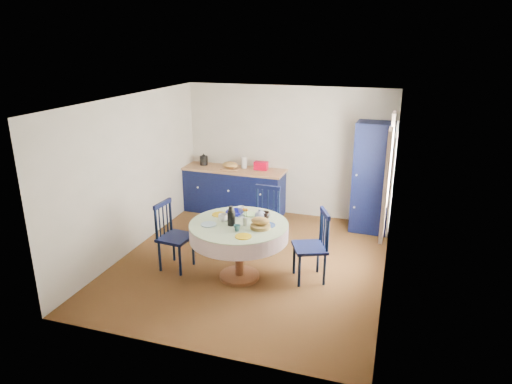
% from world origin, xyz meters
% --- Properties ---
extents(floor, '(4.50, 4.50, 0.00)m').
position_xyz_m(floor, '(0.00, 0.00, 0.00)').
color(floor, black).
rests_on(floor, ground).
extents(ceiling, '(4.50, 4.50, 0.00)m').
position_xyz_m(ceiling, '(0.00, 0.00, 2.50)').
color(ceiling, white).
rests_on(ceiling, wall_back).
extents(wall_back, '(4.00, 0.02, 2.50)m').
position_xyz_m(wall_back, '(0.00, 2.25, 1.25)').
color(wall_back, silver).
rests_on(wall_back, floor).
extents(wall_left, '(0.02, 4.50, 2.50)m').
position_xyz_m(wall_left, '(-2.00, 0.00, 1.25)').
color(wall_left, silver).
rests_on(wall_left, floor).
extents(wall_right, '(0.02, 4.50, 2.50)m').
position_xyz_m(wall_right, '(2.00, 0.00, 1.25)').
color(wall_right, silver).
rests_on(wall_right, floor).
extents(window, '(0.10, 1.74, 1.45)m').
position_xyz_m(window, '(1.95, 0.30, 1.52)').
color(window, white).
rests_on(window, wall_right).
extents(kitchen_counter, '(2.04, 0.68, 1.15)m').
position_xyz_m(kitchen_counter, '(-1.00, 1.96, 0.47)').
color(kitchen_counter, black).
rests_on(kitchen_counter, floor).
extents(pantry_cabinet, '(0.71, 0.52, 1.97)m').
position_xyz_m(pantry_cabinet, '(1.66, 1.85, 0.99)').
color(pantry_cabinet, black).
rests_on(pantry_cabinet, floor).
extents(dining_table, '(1.40, 1.40, 1.13)m').
position_xyz_m(dining_table, '(-0.00, -0.52, 0.72)').
color(dining_table, brown).
rests_on(dining_table, floor).
extents(chair_left, '(0.48, 0.50, 1.04)m').
position_xyz_m(chair_left, '(-1.06, -0.52, 0.52)').
color(chair_left, black).
rests_on(chair_left, floor).
extents(chair_far, '(0.49, 0.47, 1.05)m').
position_xyz_m(chair_far, '(0.06, 0.52, 0.53)').
color(chair_far, black).
rests_on(chair_far, floor).
extents(chair_right, '(0.60, 0.61, 1.05)m').
position_xyz_m(chair_right, '(1.00, -0.25, 0.53)').
color(chair_right, black).
rests_on(chair_right, floor).
extents(mug_a, '(0.14, 0.14, 0.11)m').
position_xyz_m(mug_a, '(-0.25, -0.51, 0.90)').
color(mug_a, silver).
rests_on(mug_a, dining_table).
extents(mug_b, '(0.09, 0.09, 0.09)m').
position_xyz_m(mug_b, '(0.06, -0.77, 0.89)').
color(mug_b, '#326471').
rests_on(mug_b, dining_table).
extents(mug_c, '(0.14, 0.14, 0.11)m').
position_xyz_m(mug_c, '(0.29, -0.24, 0.90)').
color(mug_c, black).
rests_on(mug_c, dining_table).
extents(mug_d, '(0.11, 0.11, 0.10)m').
position_xyz_m(mug_d, '(-0.11, -0.13, 0.90)').
color(mug_d, silver).
rests_on(mug_d, dining_table).
extents(cobalt_bowl, '(0.27, 0.27, 0.07)m').
position_xyz_m(cobalt_bowl, '(-0.17, -0.23, 0.88)').
color(cobalt_bowl, navy).
rests_on(cobalt_bowl, dining_table).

